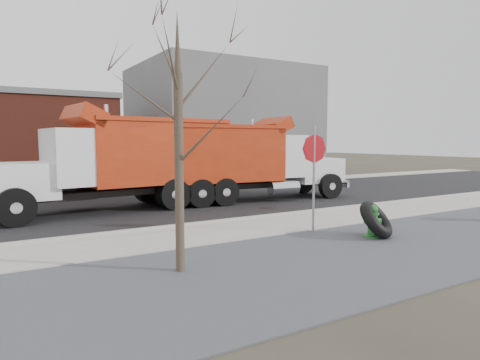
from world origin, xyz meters
TOP-DOWN VIEW (x-y plane):
  - ground at (0.00, 0.00)m, footprint 120.00×120.00m
  - gravel_verge at (0.00, -3.50)m, footprint 60.00×5.00m
  - sidewalk at (0.00, 0.25)m, footprint 60.00×2.50m
  - curb at (0.00, 1.55)m, footprint 60.00×0.15m
  - road at (0.00, 6.30)m, footprint 60.00×9.40m
  - far_sidewalk at (0.00, 12.00)m, footprint 60.00×2.00m
  - building_grey at (9.00, 18.00)m, footprint 12.00×10.00m
  - bare_tree at (-3.20, -2.60)m, footprint 3.20×3.20m
  - fire_hydrant at (2.53, -2.50)m, footprint 0.53×0.52m
  - truck_tire at (2.59, -2.56)m, footprint 1.48×1.39m
  - stop_sign at (1.60, -1.10)m, footprint 0.84×0.07m
  - dump_truck_red_a at (3.30, 5.52)m, footprint 9.16×3.25m
  - dump_truck_red_b at (-1.91, 5.71)m, footprint 9.37×3.49m

SIDE VIEW (x-z plane):
  - ground at x=0.00m, z-range 0.00..0.00m
  - road at x=0.00m, z-range 0.00..0.02m
  - gravel_verge at x=0.00m, z-range 0.00..0.03m
  - sidewalk at x=0.00m, z-range 0.00..0.06m
  - far_sidewalk at x=0.00m, z-range 0.00..0.06m
  - curb at x=0.00m, z-range 0.00..0.11m
  - fire_hydrant at x=2.53m, z-range -0.04..0.90m
  - truck_tire at x=2.59m, z-range -0.04..1.07m
  - dump_truck_red_a at x=3.30m, z-range 0.03..3.69m
  - dump_truck_red_b at x=-1.91m, z-range 0.03..3.91m
  - stop_sign at x=1.60m, z-range 0.54..3.64m
  - bare_tree at x=-3.20m, z-range 0.70..5.90m
  - building_grey at x=9.00m, z-range 0.00..8.00m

